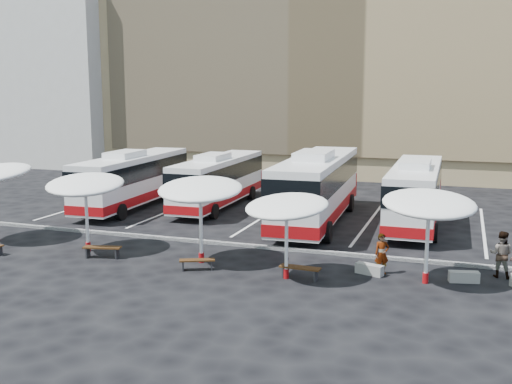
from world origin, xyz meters
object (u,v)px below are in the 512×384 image
(conc_bench_1, at_px, (464,277))
(wood_bench_2, at_px, (197,262))
(bus_0, at_px, (133,178))
(conc_bench_0, at_px, (369,269))
(sunshade_3, at_px, (287,207))
(bus_1, at_px, (219,179))
(sunshade_4, at_px, (429,204))
(sunshade_2, at_px, (200,190))
(passenger_0, at_px, (382,254))
(bus_2, at_px, (317,186))
(wood_bench_3, at_px, (300,270))
(wood_bench_1, at_px, (102,249))
(bus_3, at_px, (415,191))
(sunshade_1, at_px, (85,185))
(passenger_1, at_px, (501,254))

(conc_bench_1, bearing_deg, wood_bench_2, -169.57)
(bus_0, relative_size, conc_bench_0, 10.33)
(sunshade_3, bearing_deg, conc_bench_0, 28.07)
(bus_1, bearing_deg, sunshade_4, -42.05)
(sunshade_4, relative_size, conc_bench_1, 3.92)
(sunshade_2, bearing_deg, sunshade_4, 1.46)
(passenger_0, bearing_deg, bus_2, 90.16)
(wood_bench_3, relative_size, passenger_0, 0.99)
(sunshade_2, distance_m, sunshade_4, 9.22)
(bus_1, relative_size, wood_bench_2, 7.44)
(sunshade_2, xyz_separation_m, wood_bench_1, (-4.39, -0.78, -2.77))
(bus_3, bearing_deg, bus_1, 173.40)
(bus_3, distance_m, sunshade_2, 13.34)
(sunshade_1, height_order, sunshade_2, sunshade_2)
(bus_3, bearing_deg, bus_0, -178.83)
(sunshade_1, distance_m, sunshade_2, 5.67)
(bus_3, xyz_separation_m, sunshade_2, (-7.96, -10.63, 1.30))
(sunshade_3, height_order, conc_bench_1, sunshade_3)
(bus_2, distance_m, bus_3, 5.33)
(bus_0, bearing_deg, conc_bench_1, -27.45)
(bus_2, height_order, conc_bench_0, bus_2)
(sunshade_4, xyz_separation_m, passenger_1, (2.72, 1.74, -2.14))
(bus_3, height_order, passenger_0, bus_3)
(bus_3, height_order, sunshade_4, bus_3)
(sunshade_4, bearing_deg, sunshade_1, -179.15)
(conc_bench_1, relative_size, passenger_0, 0.68)
(bus_2, bearing_deg, wood_bench_2, -106.23)
(bus_2, relative_size, wood_bench_2, 8.87)
(sunshade_3, distance_m, passenger_1, 8.64)
(bus_0, xyz_separation_m, bus_1, (5.04, 1.82, -0.09))
(passenger_1, bearing_deg, sunshade_2, 20.31)
(wood_bench_2, xyz_separation_m, passenger_1, (11.64, 3.04, 0.59))
(bus_2, relative_size, sunshade_1, 3.01)
(sunshade_1, bearing_deg, wood_bench_2, -10.22)
(bus_3, xyz_separation_m, conc_bench_0, (-0.93, -9.99, -1.65))
(bus_0, height_order, bus_2, bus_2)
(wood_bench_1, relative_size, passenger_0, 1.04)
(bus_3, distance_m, wood_bench_2, 14.06)
(wood_bench_3, height_order, passenger_0, passenger_0)
(wood_bench_2, bearing_deg, conc_bench_0, 14.19)
(bus_0, xyz_separation_m, sunshade_2, (9.19, -10.04, 1.30))
(wood_bench_3, relative_size, conc_bench_0, 1.46)
(conc_bench_0, distance_m, conc_bench_1, 3.57)
(bus_0, xyz_separation_m, bus_3, (17.15, 0.59, -0.00))
(bus_2, height_order, conc_bench_1, bus_2)
(wood_bench_2, height_order, conc_bench_0, wood_bench_2)
(bus_2, xyz_separation_m, sunshade_4, (6.40, -9.04, 0.97))
(sunshade_2, bearing_deg, conc_bench_0, 5.21)
(sunshade_1, height_order, conc_bench_1, sunshade_1)
(sunshade_2, bearing_deg, bus_2, 73.13)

